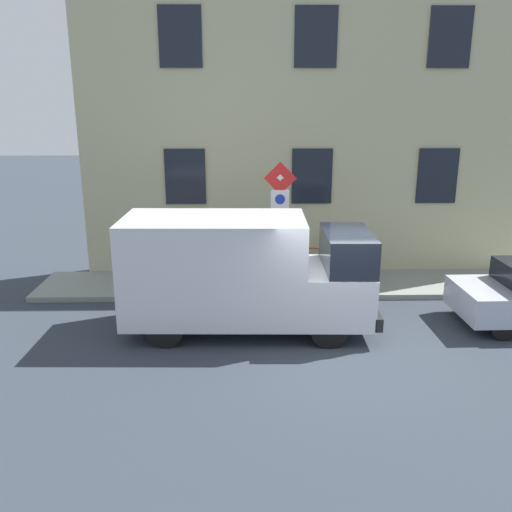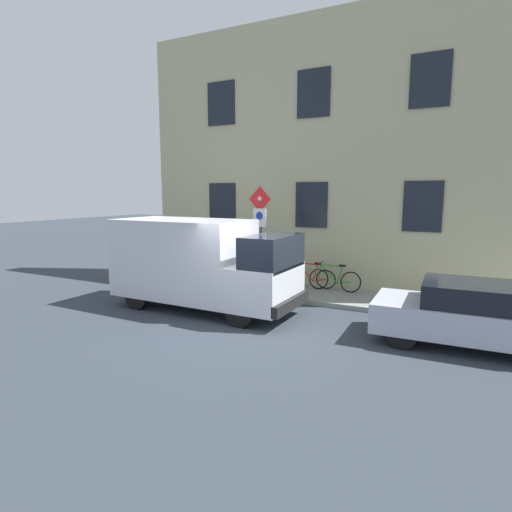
{
  "view_description": "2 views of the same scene",
  "coord_description": "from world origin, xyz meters",
  "px_view_note": "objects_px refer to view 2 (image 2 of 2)",
  "views": [
    {
      "loc": [
        -10.09,
        1.83,
        4.84
      ],
      "look_at": [
        2.47,
        1.57,
        1.21
      ],
      "focal_mm": 37.86,
      "sensor_mm": 36.0,
      "label": 1
    },
    {
      "loc": [
        -8.57,
        -4.59,
        3.24
      ],
      "look_at": [
        2.64,
        1.06,
        1.32
      ],
      "focal_mm": 29.06,
      "sensor_mm": 36.0,
      "label": 2
    }
  ],
  "objects_px": {
    "delivery_van": "(201,262)",
    "parked_hatchback": "(476,313)",
    "sign_post_stacked": "(260,224)",
    "pedestrian": "(222,256)",
    "bicycle_red": "(310,277)",
    "bicycle_green": "(334,279)"
  },
  "relations": [
    {
      "from": "parked_hatchback",
      "to": "bicycle_red",
      "type": "distance_m",
      "value": 5.68
    },
    {
      "from": "bicycle_red",
      "to": "bicycle_green",
      "type": "bearing_deg",
      "value": 175.64
    },
    {
      "from": "parked_hatchback",
      "to": "pedestrian",
      "type": "relative_size",
      "value": 2.35
    },
    {
      "from": "parked_hatchback",
      "to": "bicycle_green",
      "type": "height_order",
      "value": "parked_hatchback"
    },
    {
      "from": "pedestrian",
      "to": "delivery_van",
      "type": "bearing_deg",
      "value": 14.85
    },
    {
      "from": "sign_post_stacked",
      "to": "delivery_van",
      "type": "distance_m",
      "value": 2.32
    },
    {
      "from": "delivery_van",
      "to": "pedestrian",
      "type": "xyz_separation_m",
      "value": [
        2.71,
        0.95,
        -0.26
      ]
    },
    {
      "from": "bicycle_green",
      "to": "pedestrian",
      "type": "distance_m",
      "value": 3.91
    },
    {
      "from": "sign_post_stacked",
      "to": "pedestrian",
      "type": "relative_size",
      "value": 1.85
    },
    {
      "from": "delivery_van",
      "to": "parked_hatchback",
      "type": "xyz_separation_m",
      "value": [
        0.15,
        -6.83,
        -0.6
      ]
    },
    {
      "from": "delivery_van",
      "to": "parked_hatchback",
      "type": "height_order",
      "value": "delivery_van"
    },
    {
      "from": "delivery_van",
      "to": "pedestrian",
      "type": "bearing_deg",
      "value": 110.69
    },
    {
      "from": "pedestrian",
      "to": "bicycle_green",
      "type": "bearing_deg",
      "value": 93.47
    },
    {
      "from": "bicycle_green",
      "to": "bicycle_red",
      "type": "xyz_separation_m",
      "value": [
        -0.0,
        0.82,
        0.0
      ]
    },
    {
      "from": "sign_post_stacked",
      "to": "delivery_van",
      "type": "relative_size",
      "value": 0.59
    },
    {
      "from": "sign_post_stacked",
      "to": "pedestrian",
      "type": "height_order",
      "value": "sign_post_stacked"
    },
    {
      "from": "bicycle_green",
      "to": "pedestrian",
      "type": "height_order",
      "value": "pedestrian"
    },
    {
      "from": "delivery_van",
      "to": "bicycle_green",
      "type": "relative_size",
      "value": 3.14
    },
    {
      "from": "bicycle_green",
      "to": "bicycle_red",
      "type": "distance_m",
      "value": 0.82
    },
    {
      "from": "sign_post_stacked",
      "to": "bicycle_red",
      "type": "xyz_separation_m",
      "value": [
        1.33,
        -1.17,
        -1.77
      ]
    },
    {
      "from": "bicycle_red",
      "to": "pedestrian",
      "type": "height_order",
      "value": "pedestrian"
    },
    {
      "from": "delivery_van",
      "to": "bicycle_red",
      "type": "xyz_separation_m",
      "value": [
        3.24,
        -2.07,
        -0.82
      ]
    }
  ]
}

